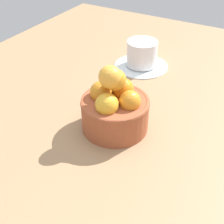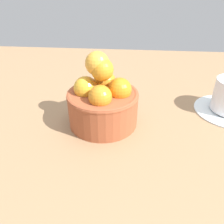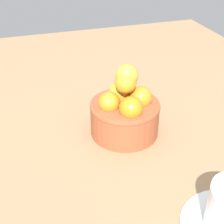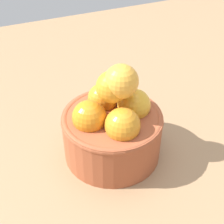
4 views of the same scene
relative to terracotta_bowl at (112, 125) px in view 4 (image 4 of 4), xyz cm
name	(u,v)px [view 4 (image 4 of 4)]	position (x,y,z in cm)	size (l,w,h in cm)	color
ground_plane	(112,160)	(-0.02, 0.04, -6.55)	(131.60, 104.39, 3.04)	#997551
terracotta_bowl	(112,125)	(0.00, 0.00, 0.00)	(13.56, 13.56, 14.22)	#9E4C2D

